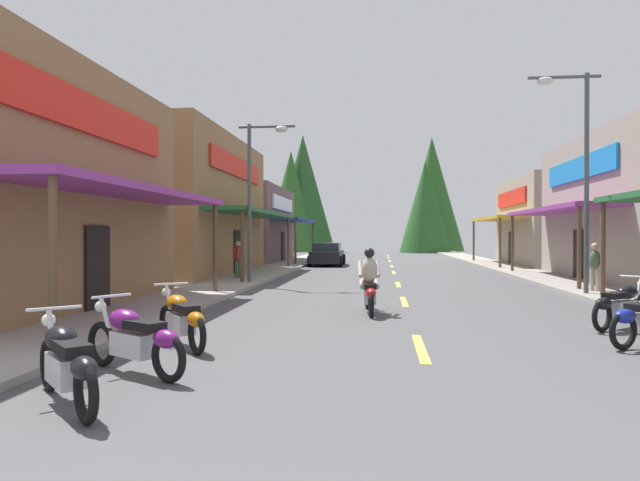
% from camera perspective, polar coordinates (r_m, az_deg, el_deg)
% --- Properties ---
extents(ground, '(10.26, 77.74, 0.10)m').
position_cam_1_polar(ground, '(24.99, 7.65, -3.87)').
color(ground, '#4C4C4F').
extents(sidewalk_left, '(2.28, 77.74, 0.12)m').
position_cam_1_polar(sidewalk_left, '(25.60, -6.54, -3.52)').
color(sidewalk_left, '#9E9991').
rests_on(sidewalk_left, ground).
extents(sidewalk_right, '(2.28, 77.74, 0.12)m').
position_cam_1_polar(sidewalk_right, '(25.92, 21.67, -3.50)').
color(sidewalk_right, gray).
rests_on(sidewalk_right, ground).
extents(centerline_dashes, '(0.16, 52.37, 0.01)m').
position_cam_1_polar(centerline_dashes, '(28.22, 7.48, -3.25)').
color(centerline_dashes, '#E0C64C').
rests_on(centerline_dashes, ground).
extents(storefront_left_middle, '(8.70, 12.26, 6.50)m').
position_cam_1_polar(storefront_left_middle, '(27.90, -15.26, 3.35)').
color(storefront_left_middle, olive).
rests_on(storefront_left_middle, ground).
extents(storefront_left_far, '(9.55, 10.51, 5.16)m').
position_cam_1_polar(storefront_left_far, '(39.80, -9.28, 1.55)').
color(storefront_left_far, brown).
rests_on(storefront_left_far, ground).
extents(storefront_right_far, '(9.75, 10.17, 5.34)m').
position_cam_1_polar(storefront_right_far, '(37.85, 24.65, 1.70)').
color(storefront_right_far, gray).
rests_on(storefront_right_far, ground).
extents(streetlamp_left, '(2.13, 0.30, 6.01)m').
position_cam_1_polar(streetlamp_left, '(21.22, -6.28, 6.11)').
color(streetlamp_left, '#474C51').
rests_on(streetlamp_left, ground).
extents(streetlamp_right, '(2.13, 0.30, 6.76)m').
position_cam_1_polar(streetlamp_right, '(18.90, 24.47, 8.04)').
color(streetlamp_right, '#474C51').
rests_on(streetlamp_right, ground).
extents(motorcycle_parked_right_3, '(1.68, 1.48, 1.04)m').
position_cam_1_polar(motorcycle_parked_right_3, '(12.83, 28.17, -5.70)').
color(motorcycle_parked_right_3, black).
rests_on(motorcycle_parked_right_3, ground).
extents(motorcycle_parked_left_0, '(1.56, 1.60, 1.04)m').
position_cam_1_polar(motorcycle_parked_left_0, '(6.84, -24.25, -11.15)').
color(motorcycle_parked_left_0, black).
rests_on(motorcycle_parked_left_0, ground).
extents(motorcycle_parked_left_1, '(1.89, 1.19, 1.04)m').
position_cam_1_polar(motorcycle_parked_left_1, '(8.06, -18.25, -9.35)').
color(motorcycle_parked_left_1, black).
rests_on(motorcycle_parked_left_1, ground).
extents(motorcycle_parked_left_2, '(1.42, 1.73, 1.04)m').
position_cam_1_polar(motorcycle_parked_left_2, '(9.75, -13.83, -7.61)').
color(motorcycle_parked_left_2, black).
rests_on(motorcycle_parked_left_2, ground).
extents(rider_cruising_lead, '(0.61, 2.14, 1.57)m').
position_cam_1_polar(rider_cruising_lead, '(13.53, 5.00, -4.61)').
color(rider_cruising_lead, black).
rests_on(rider_cruising_lead, ground).
extents(pedestrian_by_shop, '(0.44, 0.44, 1.63)m').
position_cam_1_polar(pedestrian_by_shop, '(19.69, 26.03, -2.22)').
color(pedestrian_by_shop, '#B2A599').
rests_on(pedestrian_by_shop, ground).
extents(pedestrian_browsing, '(0.40, 0.51, 1.63)m').
position_cam_1_polar(pedestrian_browsing, '(23.38, -8.29, -1.74)').
color(pedestrian_browsing, '#3F593F').
rests_on(pedestrian_browsing, ground).
extents(parked_car_curbside, '(2.08, 4.31, 1.40)m').
position_cam_1_polar(parked_car_curbside, '(34.63, 0.72, -1.42)').
color(parked_car_curbside, black).
rests_on(parked_car_curbside, ground).
extents(treeline_backdrop, '(23.17, 12.68, 13.57)m').
position_cam_1_polar(treeline_backdrop, '(65.39, 3.96, 4.44)').
color(treeline_backdrop, '#255523').
rests_on(treeline_backdrop, ground).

